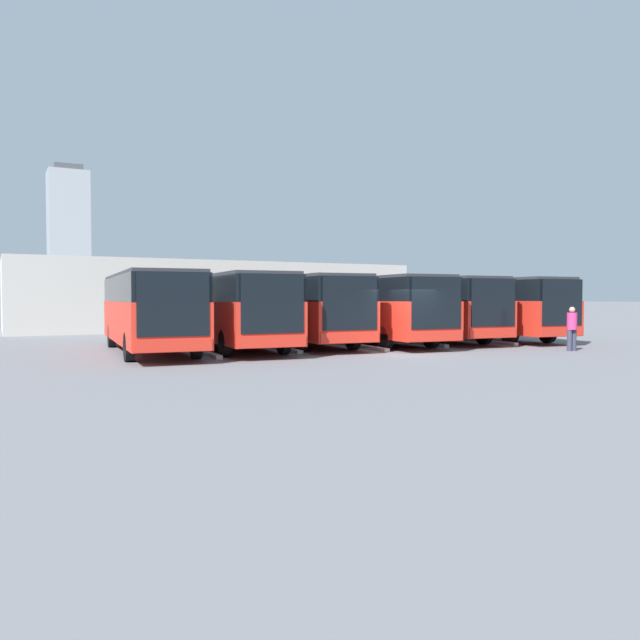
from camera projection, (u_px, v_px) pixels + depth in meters
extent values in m
plane|color=slate|center=(405.00, 354.00, 24.19)|extent=(600.00, 600.00, 0.00)
cube|color=red|center=(484.00, 316.00, 32.68)|extent=(3.41, 11.09, 1.59)
cube|color=black|center=(484.00, 291.00, 32.63)|extent=(3.36, 10.92, 0.97)
cube|color=black|center=(562.00, 302.00, 27.63)|extent=(2.27, 0.21, 2.06)
cube|color=red|center=(562.00, 332.00, 27.67)|extent=(2.46, 0.25, 0.40)
cube|color=#333338|center=(484.00, 281.00, 32.61)|extent=(3.28, 10.64, 0.12)
cylinder|color=black|center=(548.00, 333.00, 30.05)|extent=(0.38, 1.02, 1.00)
cylinder|color=black|center=(510.00, 334.00, 29.15)|extent=(0.38, 1.02, 1.00)
cylinder|color=black|center=(463.00, 327.00, 36.27)|extent=(0.38, 1.02, 1.00)
cylinder|color=black|center=(429.00, 327.00, 35.36)|extent=(0.38, 1.02, 1.00)
cube|color=#B2B2AD|center=(480.00, 341.00, 30.47)|extent=(0.64, 5.25, 0.15)
cube|color=red|center=(423.00, 316.00, 31.62)|extent=(3.41, 11.09, 1.59)
cube|color=black|center=(423.00, 291.00, 31.57)|extent=(3.36, 10.92, 0.97)
cube|color=black|center=(493.00, 303.00, 26.57)|extent=(2.27, 0.21, 2.06)
cube|color=red|center=(493.00, 333.00, 26.61)|extent=(2.46, 0.25, 0.40)
cube|color=#333338|center=(423.00, 280.00, 31.55)|extent=(3.28, 10.64, 0.12)
cylinder|color=black|center=(484.00, 334.00, 28.99)|extent=(0.38, 1.02, 1.00)
cylinder|color=black|center=(443.00, 335.00, 28.09)|extent=(0.38, 1.02, 1.00)
cylinder|color=black|center=(408.00, 328.00, 35.21)|extent=(0.38, 1.02, 1.00)
cylinder|color=black|center=(372.00, 328.00, 34.30)|extent=(0.38, 1.02, 1.00)
cube|color=#B2B2AD|center=(415.00, 342.00, 29.41)|extent=(0.64, 5.25, 0.15)
cube|color=red|center=(371.00, 318.00, 29.53)|extent=(3.41, 11.09, 1.59)
cube|color=black|center=(371.00, 291.00, 29.49)|extent=(3.36, 10.92, 0.97)
cube|color=black|center=(437.00, 303.00, 24.48)|extent=(2.27, 0.21, 2.06)
cube|color=red|center=(437.00, 336.00, 24.52)|extent=(2.46, 0.25, 0.40)
cube|color=#333338|center=(371.00, 279.00, 29.47)|extent=(3.28, 10.64, 0.12)
cylinder|color=black|center=(431.00, 337.00, 26.90)|extent=(0.38, 1.02, 1.00)
cylinder|color=black|center=(385.00, 338.00, 26.00)|extent=(0.38, 1.02, 1.00)
cylinder|color=black|center=(360.00, 329.00, 33.12)|extent=(0.38, 1.02, 1.00)
cylinder|color=black|center=(321.00, 330.00, 32.21)|extent=(0.38, 1.02, 1.00)
cube|color=#B2B2AD|center=(358.00, 346.00, 27.32)|extent=(0.64, 5.25, 0.15)
cube|color=red|center=(298.00, 318.00, 28.63)|extent=(3.41, 11.09, 1.59)
cube|color=black|center=(298.00, 290.00, 28.59)|extent=(3.36, 10.92, 0.97)
cube|color=black|center=(350.00, 303.00, 23.58)|extent=(2.27, 0.21, 2.06)
cube|color=red|center=(350.00, 338.00, 23.62)|extent=(2.46, 0.25, 0.40)
cube|color=#333338|center=(298.00, 278.00, 28.57)|extent=(3.28, 10.64, 0.12)
cylinder|color=black|center=(353.00, 338.00, 26.00)|extent=(0.38, 1.02, 1.00)
cylinder|color=black|center=(302.00, 339.00, 25.10)|extent=(0.38, 1.02, 1.00)
cylinder|color=black|center=(295.00, 330.00, 32.22)|extent=(0.38, 1.02, 1.00)
cylinder|color=black|center=(252.00, 331.00, 31.32)|extent=(0.38, 1.02, 1.00)
cube|color=#B2B2AD|center=(278.00, 347.00, 26.42)|extent=(0.64, 5.25, 0.15)
cube|color=red|center=(231.00, 320.00, 26.46)|extent=(3.41, 11.09, 1.59)
cube|color=black|center=(231.00, 290.00, 26.41)|extent=(3.36, 10.92, 0.97)
cube|color=black|center=(273.00, 304.00, 21.40)|extent=(2.27, 0.21, 2.06)
cube|color=red|center=(273.00, 342.00, 21.45)|extent=(2.46, 0.25, 0.40)
cube|color=#333338|center=(231.00, 277.00, 26.39)|extent=(3.28, 10.64, 0.12)
cylinder|color=black|center=(284.00, 342.00, 23.83)|extent=(0.38, 1.02, 1.00)
cylinder|color=black|center=(225.00, 343.00, 22.92)|extent=(0.38, 1.02, 1.00)
cylinder|color=black|center=(236.00, 333.00, 30.04)|extent=(0.38, 1.02, 1.00)
cylinder|color=black|center=(188.00, 334.00, 29.14)|extent=(0.38, 1.02, 1.00)
cube|color=#B2B2AD|center=(203.00, 352.00, 24.25)|extent=(0.64, 5.25, 0.15)
cube|color=red|center=(149.00, 321.00, 24.74)|extent=(3.41, 11.09, 1.59)
cube|color=black|center=(149.00, 289.00, 24.69)|extent=(3.36, 10.92, 0.97)
cube|color=black|center=(174.00, 304.00, 19.68)|extent=(2.27, 0.21, 2.06)
cube|color=red|center=(174.00, 345.00, 19.72)|extent=(2.46, 0.25, 0.40)
cube|color=#333338|center=(149.00, 275.00, 24.67)|extent=(3.28, 10.64, 0.12)
cylinder|color=black|center=(196.00, 345.00, 22.10)|extent=(0.38, 1.02, 1.00)
cylinder|color=black|center=(129.00, 347.00, 21.20)|extent=(0.38, 1.02, 1.00)
cylinder|color=black|center=(165.00, 335.00, 28.32)|extent=(0.38, 1.02, 1.00)
cylinder|color=black|center=(112.00, 336.00, 27.42)|extent=(0.38, 1.02, 1.00)
cylinder|color=#38384C|center=(574.00, 340.00, 25.59)|extent=(0.23, 0.23, 0.88)
cylinder|color=#38384C|center=(570.00, 340.00, 25.52)|extent=(0.23, 0.23, 0.88)
cylinder|color=#D13375|center=(572.00, 321.00, 25.53)|extent=(0.45, 0.45, 0.69)
sphere|color=tan|center=(572.00, 310.00, 25.51)|extent=(0.24, 0.24, 0.24)
cube|color=beige|center=(212.00, 296.00, 45.53)|extent=(27.43, 10.15, 4.65)
cube|color=silver|center=(187.00, 271.00, 51.27)|extent=(27.43, 3.00, 0.24)
cylinder|color=slate|center=(287.00, 298.00, 56.77)|extent=(0.20, 0.20, 4.40)
cylinder|color=slate|center=(60.00, 298.00, 47.88)|extent=(0.20, 0.20, 4.40)
cube|color=#ADB2B7|center=(69.00, 238.00, 241.57)|extent=(14.76, 14.76, 50.85)
cube|color=#4C4C51|center=(68.00, 169.00, 240.62)|extent=(10.33, 10.33, 2.40)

